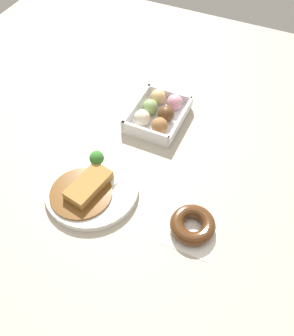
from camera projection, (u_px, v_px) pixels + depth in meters
name	position (u px, v px, depth m)	size (l,w,h in m)	color
ground_plane	(131.00, 161.00, 0.96)	(1.60, 1.60, 0.00)	#B2A893
curry_plate	(91.00, 187.00, 0.89)	(0.23, 0.23, 0.07)	white
donut_box	(158.00, 113.00, 1.04)	(0.18, 0.15, 0.06)	white
chocolate_ring_donut	(193.00, 225.00, 0.82)	(0.13, 0.13, 0.03)	white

